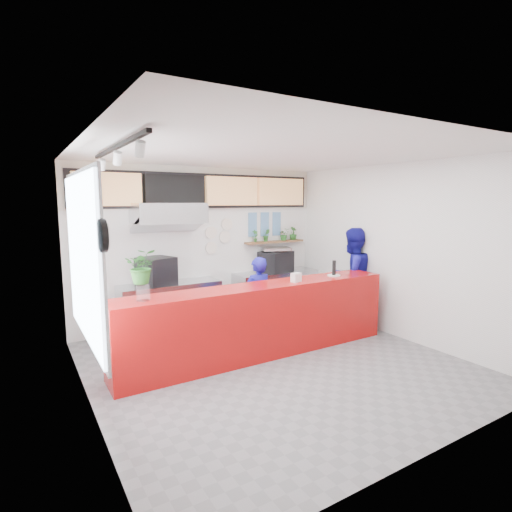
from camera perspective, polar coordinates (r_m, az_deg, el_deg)
name	(u,v)px	position (r m, az deg, el deg)	size (l,w,h in m)	color
floor	(275,364)	(6.04, 2.74, -15.11)	(5.00, 5.00, 0.00)	slate
ceiling	(276,153)	(5.60, 2.94, 14.46)	(5.00, 5.00, 0.00)	silver
wall_back	(203,246)	(7.81, -7.52, 1.48)	(5.00, 5.00, 0.00)	white
wall_left	(85,280)	(4.72, -23.21, -3.21)	(5.00, 5.00, 0.00)	white
wall_right	(395,251)	(7.32, 19.26, 0.69)	(5.00, 5.00, 0.00)	white
service_counter	(261,320)	(6.17, 0.66, -9.17)	(4.50, 0.60, 1.10)	#A60C0B
cream_band	(203,188)	(7.75, -7.64, 9.58)	(5.00, 0.02, 0.80)	beige
prep_bench	(170,307)	(7.43, -12.12, -7.19)	(1.80, 0.60, 0.90)	#B2B5BA
panini_oven	(156,271)	(7.22, -14.05, -2.08)	(0.53, 0.53, 0.48)	black
extraction_hood	(169,213)	(7.14, -12.38, 6.01)	(1.20, 0.70, 0.35)	#B2B5BA
hood_lip	(169,225)	(7.15, -12.33, 4.41)	(1.20, 0.70, 0.08)	#B2B5BA
right_bench	(276,292)	(8.44, 2.84, -5.22)	(1.80, 0.60, 0.90)	#B2B5BA
espresso_machine	(276,261)	(8.32, 2.85, -0.78)	(0.66, 0.47, 0.42)	black
espresso_tray	(276,249)	(8.28, 2.86, 1.04)	(0.58, 0.40, 0.05)	#AAACB1
herb_shelf	(275,242)	(8.49, 2.69, 2.04)	(1.40, 0.18, 0.04)	brown
menu_board_far_left	(108,189)	(7.12, -20.42, 8.93)	(1.10, 0.10, 0.55)	tan
menu_board_mid_left	(175,190)	(7.43, -11.50, 9.19)	(1.10, 0.10, 0.55)	black
menu_board_mid_right	(232,191)	(7.90, -3.47, 9.23)	(1.10, 0.10, 0.55)	tan
menu_board_far_right	(281,192)	(8.51, 3.54, 9.13)	(1.10, 0.10, 0.55)	tan
soffit	(203,191)	(7.73, -7.54, 9.21)	(4.80, 0.04, 0.65)	black
window_pane	(83,259)	(4.99, -23.48, -0.33)	(0.04, 2.20, 1.90)	silver
window_frame	(85,258)	(4.99, -23.26, -0.32)	(0.03, 2.30, 2.00)	#B2B5BA
wall_clock_rim	(103,236)	(3.77, -21.08, 2.73)	(0.30, 0.30, 0.05)	black
wall_clock_face	(106,236)	(3.78, -20.63, 2.75)	(0.26, 0.26, 0.02)	white
track_rail	(117,147)	(4.75, -19.24, 14.51)	(0.05, 2.40, 0.04)	black
dec_plate_a	(211,233)	(7.82, -6.46, 3.34)	(0.24, 0.24, 0.03)	silver
dec_plate_b	(225,237)	(7.96, -4.48, 2.72)	(0.24, 0.24, 0.03)	silver
dec_plate_c	(211,248)	(7.85, -6.42, 1.16)	(0.24, 0.24, 0.03)	silver
dec_plate_d	(227,224)	(7.96, -4.18, 4.53)	(0.24, 0.24, 0.03)	silver
photo_frame_a	(253,219)	(8.25, -0.49, 5.37)	(0.20, 0.02, 0.25)	#598CBF
photo_frame_b	(265,218)	(8.41, 1.27, 5.41)	(0.20, 0.02, 0.25)	#598CBF
photo_frame_c	(277,218)	(8.58, 2.96, 5.45)	(0.20, 0.02, 0.25)	#598CBF
photo_frame_d	(253,231)	(8.27, -0.49, 3.63)	(0.20, 0.02, 0.25)	#598CBF
photo_frame_e	(265,230)	(8.43, 1.26, 3.71)	(0.20, 0.02, 0.25)	#598CBF
photo_frame_f	(277,230)	(8.59, 2.95, 3.78)	(0.20, 0.02, 0.25)	#598CBF
staff_center	(258,300)	(6.72, 0.23, -6.24)	(0.53, 0.35, 1.44)	navy
staff_right	(352,276)	(7.86, 13.54, -2.83)	(0.90, 0.70, 1.86)	navy
herb_a	(255,236)	(8.22, -0.12, 2.89)	(0.13, 0.09, 0.26)	#256122
herb_b	(266,235)	(8.36, 1.51, 2.99)	(0.14, 0.12, 0.26)	#256122
herb_c	(284,234)	(8.61, 4.01, 3.11)	(0.23, 0.20, 0.26)	#256122
herb_d	(293,233)	(8.76, 5.34, 3.25)	(0.16, 0.14, 0.28)	#256122
glass_vase	(143,293)	(5.29, -15.83, -5.06)	(0.17, 0.17, 0.20)	silver
basil_vase	(142,266)	(5.22, -15.97, -1.40)	(0.40, 0.35, 0.45)	#256122
napkin_holder	(296,277)	(6.28, 5.76, -3.07)	(0.16, 0.10, 0.14)	silver
white_plate	(334,275)	(6.88, 11.06, -2.74)	(0.22, 0.22, 0.02)	silver
pepper_mill	(334,268)	(6.86, 11.09, -1.67)	(0.06, 0.06, 0.25)	black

